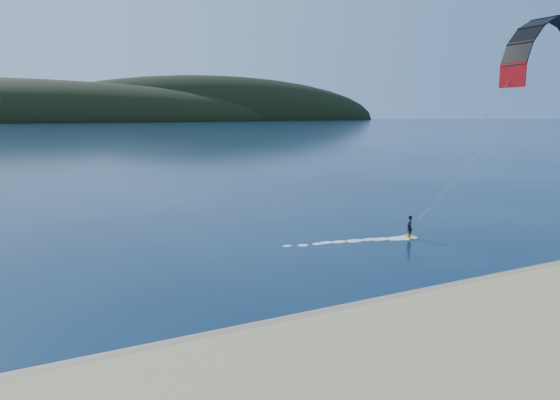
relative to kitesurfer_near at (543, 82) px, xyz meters
name	(u,v)px	position (x,y,z in m)	size (l,w,h in m)	color
ground	(357,371)	(-21.58, -8.85, -11.95)	(1800.00, 1800.00, 0.00)	#061A32
wet_sand	(300,326)	(-21.58, -4.35, -11.90)	(220.00, 2.50, 0.10)	#8D7452
headland	(35,121)	(-20.95, 736.43, -11.95)	(1200.00, 310.00, 140.00)	black
kitesurfer_near	(543,82)	(0.00, 0.00, 0.00)	(20.70, 9.80, 15.02)	yellow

